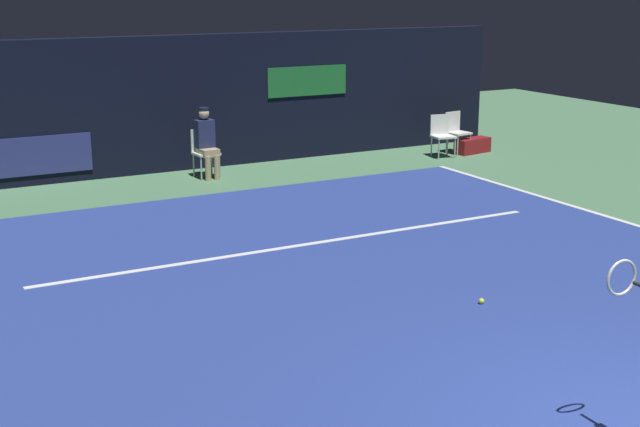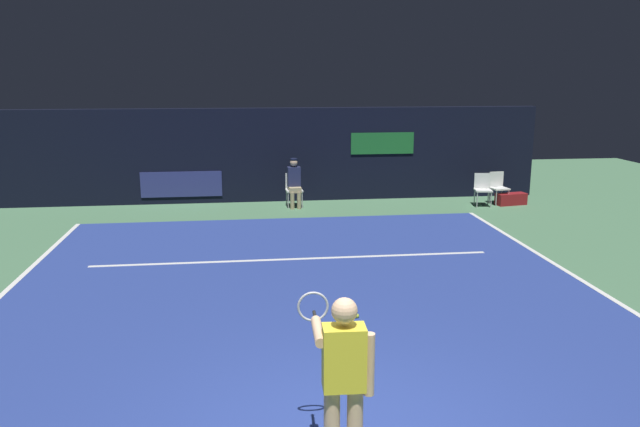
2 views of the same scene
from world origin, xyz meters
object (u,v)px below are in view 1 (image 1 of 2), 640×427
at_px(courtside_chair_far, 442,133).
at_px(tennis_ball, 481,301).
at_px(equipment_bag, 472,146).
at_px(courtside_chair_near, 456,130).
at_px(line_judge_on_chair, 206,142).

bearing_deg(courtside_chair_far, tennis_ball, -123.05).
distance_m(courtside_chair_far, tennis_ball, 8.87).
bearing_deg(equipment_bag, courtside_chair_far, 172.09).
relative_size(courtside_chair_near, tennis_ball, 12.94).
bearing_deg(courtside_chair_near, courtside_chair_far, -158.71).
distance_m(courtside_chair_near, tennis_ball, 9.33).
bearing_deg(courtside_chair_far, equipment_bag, 1.88).
height_order(line_judge_on_chair, tennis_ball, line_judge_on_chair).
height_order(line_judge_on_chair, courtside_chair_near, line_judge_on_chair).
xyz_separation_m(courtside_chair_far, equipment_bag, (0.84, 0.03, -0.34)).
distance_m(tennis_ball, equipment_bag, 9.36).
distance_m(line_judge_on_chair, courtside_chair_far, 5.11).
xyz_separation_m(courtside_chair_near, tennis_ball, (-5.36, -7.63, -0.46)).
bearing_deg(line_judge_on_chair, equipment_bag, -3.97).
height_order(courtside_chair_near, equipment_bag, courtside_chair_near).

